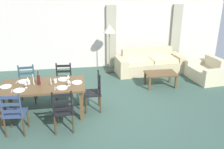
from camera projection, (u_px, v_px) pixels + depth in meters
ground_plane at (104, 110)px, 5.85m from camera, size 9.60×9.60×0.02m
wall_far at (92, 30)px, 8.41m from camera, size 9.60×0.16×2.70m
curtain_panel_left at (111, 37)px, 8.46m from camera, size 0.35×0.08×2.20m
curtain_panel_right at (176, 35)px, 8.80m from camera, size 0.35×0.08×2.20m
dining_table at (43, 88)px, 5.42m from camera, size 1.90×0.96×0.75m
dining_chair_near_left at (14, 113)px, 4.75m from camera, size 0.45×0.43×0.96m
dining_chair_near_right at (63, 111)px, 4.84m from camera, size 0.43×0.42×0.96m
dining_chair_far_left at (27, 84)px, 6.11m from camera, size 0.45×0.43×0.96m
dining_chair_far_right at (64, 82)px, 6.24m from camera, size 0.44×0.42×0.96m
dining_chair_head_east at (94, 92)px, 5.69m from camera, size 0.40×0.42×0.96m
dinner_plate_near_left at (19, 90)px, 5.10m from camera, size 0.24×0.24×0.02m
fork_near_left at (12, 91)px, 5.08m from camera, size 0.03×0.17×0.01m
dinner_plate_near_right at (62, 88)px, 5.22m from camera, size 0.24×0.24×0.02m
fork_near_right at (55, 88)px, 5.20m from camera, size 0.03×0.17×0.01m
dinner_plate_far_left at (24, 81)px, 5.56m from camera, size 0.24×0.24×0.02m
fork_far_left at (17, 82)px, 5.54m from camera, size 0.03×0.17×0.01m
dinner_plate_far_right at (63, 79)px, 5.68m from camera, size 0.24×0.24×0.02m
fork_far_right at (56, 80)px, 5.66m from camera, size 0.02×0.17×0.01m
dinner_plate_head_west at (6, 87)px, 5.28m from camera, size 0.24×0.24×0.02m
dinner_plate_head_east at (77, 82)px, 5.50m from camera, size 0.24×0.24×0.02m
fork_head_east at (70, 83)px, 5.48m from camera, size 0.03×0.17×0.01m
wine_bottle at (39, 80)px, 5.37m from camera, size 0.07×0.07×0.32m
wine_glass_near_left at (26, 83)px, 5.19m from camera, size 0.06×0.06×0.16m
wine_glass_near_right at (68, 81)px, 5.30m from camera, size 0.06×0.06×0.16m
wine_glass_far_left at (28, 79)px, 5.42m from camera, size 0.06×0.06×0.16m
wine_glass_far_right at (68, 77)px, 5.56m from camera, size 0.06×0.06×0.16m
coffee_cup_primary at (55, 81)px, 5.48m from camera, size 0.07×0.07×0.09m
coffee_cup_secondary at (29, 82)px, 5.40m from camera, size 0.07×0.07×0.09m
candle_tall at (34, 82)px, 5.36m from camera, size 0.05×0.05×0.26m
candle_short at (51, 83)px, 5.37m from camera, size 0.05×0.05×0.16m
couch at (149, 64)px, 8.22m from camera, size 2.34×1.01×0.80m
coffee_table at (161, 75)px, 7.07m from camera, size 0.90×0.56×0.42m
armchair_upholstered at (207, 72)px, 7.58m from camera, size 0.92×1.24×0.72m
standing_lamp at (109, 32)px, 7.80m from camera, size 0.40×0.40×1.64m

